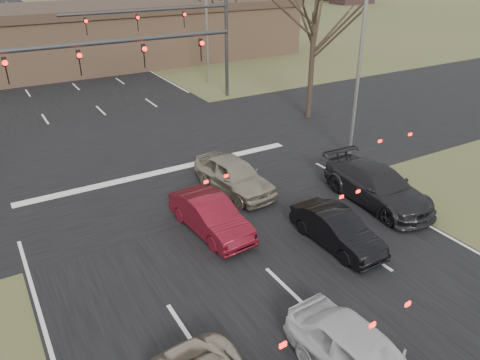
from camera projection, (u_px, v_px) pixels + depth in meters
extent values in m
plane|color=#4B4E29|center=(352.00, 351.00, 12.30)|extent=(360.00, 360.00, 0.00)
cube|color=black|center=(22.00, 35.00, 58.75)|extent=(14.00, 300.00, 0.02)
cube|color=black|center=(149.00, 157.00, 23.90)|extent=(200.00, 14.00, 0.02)
cube|color=#916A4E|center=(77.00, 41.00, 41.62)|extent=(42.00, 10.00, 4.60)
cube|color=#38281E|center=(72.00, 10.00, 40.45)|extent=(42.40, 10.40, 0.70)
cylinder|color=#383A3D|center=(94.00, 43.00, 18.50)|extent=(12.00, 0.18, 0.18)
imported|color=black|center=(6.00, 71.00, 17.29)|extent=(0.16, 0.20, 1.00)
imported|color=black|center=(80.00, 63.00, 18.50)|extent=(0.16, 0.20, 1.00)
imported|color=black|center=(144.00, 56.00, 19.72)|extent=(0.16, 0.20, 1.00)
imported|color=black|center=(201.00, 50.00, 20.93)|extent=(0.16, 0.20, 1.00)
cylinder|color=#383A3D|center=(226.00, 39.00, 32.44)|extent=(0.24, 0.24, 8.00)
cylinder|color=#383A3D|center=(148.00, 10.00, 28.97)|extent=(11.00, 0.18, 0.18)
imported|color=black|center=(184.00, 19.00, 30.35)|extent=(0.16, 0.20, 1.00)
imported|color=black|center=(137.00, 23.00, 28.92)|extent=(0.16, 0.20, 1.00)
imported|color=black|center=(86.00, 27.00, 27.49)|extent=(0.16, 0.20, 1.00)
cylinder|color=gray|center=(360.00, 57.00, 21.94)|extent=(0.18, 0.18, 10.00)
cylinder|color=gray|center=(206.00, 17.00, 35.33)|extent=(0.18, 0.18, 10.00)
cylinder|color=black|center=(311.00, 67.00, 28.30)|extent=(0.32, 0.32, 6.33)
cylinder|color=black|center=(221.00, 32.00, 45.14)|extent=(0.32, 0.32, 4.95)
imported|color=silver|center=(363.00, 359.00, 11.13)|extent=(2.02, 4.42, 1.47)
imported|color=black|center=(337.00, 229.00, 16.51)|extent=(1.41, 3.87, 1.27)
imported|color=black|center=(378.00, 186.00, 19.31)|extent=(2.39, 5.38, 1.53)
imported|color=maroon|center=(211.00, 216.00, 17.29)|extent=(1.75, 4.19, 1.35)
imported|color=gray|center=(234.00, 175.00, 20.25)|extent=(2.26, 4.58, 1.50)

